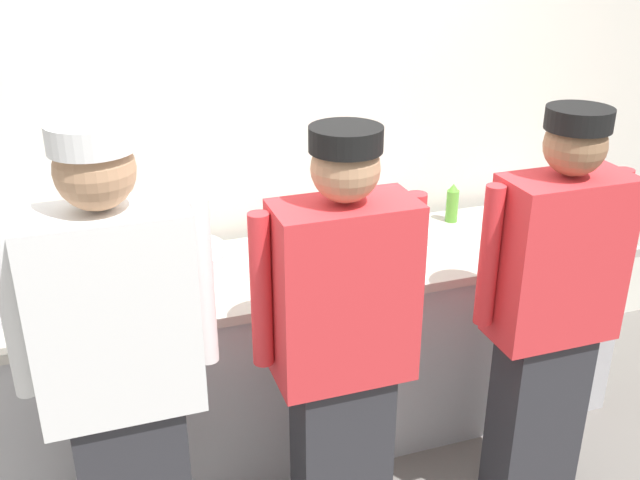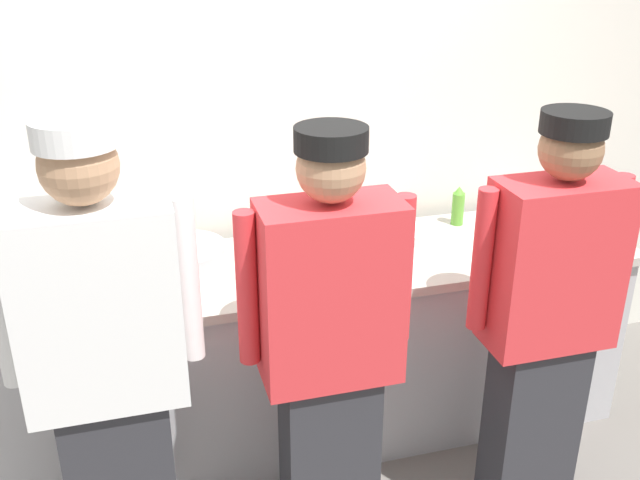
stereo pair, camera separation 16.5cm
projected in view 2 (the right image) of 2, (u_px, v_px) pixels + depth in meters
The scene contains 15 objects.
wall_back at pixel (265, 133), 3.35m from camera, with size 4.82×0.10×2.66m.
prep_counter at pixel (292, 352), 3.30m from camera, with size 3.07×0.69×0.88m.
chef_near_left at pixel (107, 370), 2.31m from camera, with size 0.63×0.24×1.75m.
chef_center at pixel (330, 350), 2.49m from camera, with size 0.61×0.24×1.67m.
chef_far_right at pixel (546, 318), 2.69m from camera, with size 0.60×0.24×1.66m.
plate_stack_front at pixel (424, 235), 3.35m from camera, with size 0.22×0.22×0.05m.
mixing_bowl_steel at pixel (184, 257), 3.06m from camera, with size 0.35×0.35×0.10m, color #B7BABF.
sheet_tray at pixel (26, 294), 2.85m from camera, with size 0.52×0.33×0.02m, color #B7BABF.
squeeze_bottle_primary at pixel (277, 227), 3.24m from camera, with size 0.06×0.06×0.20m.
squeeze_bottle_secondary at pixel (333, 226), 3.28m from camera, with size 0.05×0.05×0.18m.
squeeze_bottle_spare at pixel (458, 206), 3.49m from camera, with size 0.06×0.06×0.19m.
ramekin_orange_sauce at pixel (579, 245), 3.25m from camera, with size 0.09×0.09×0.04m.
ramekin_red_sauce at pixel (102, 261), 3.09m from camera, with size 0.09×0.09×0.05m.
ramekin_yellow_sauce at pixel (172, 297), 2.81m from camera, with size 0.09×0.09×0.04m.
deli_cup at pixel (526, 238), 3.26m from camera, with size 0.09×0.09×0.09m, color white.
Camera 2 is at (-0.63, -2.37, 2.25)m, focal length 41.05 mm.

